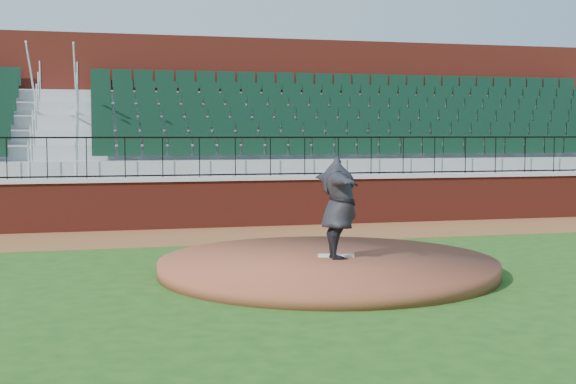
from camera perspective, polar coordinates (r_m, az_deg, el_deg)
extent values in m
plane|color=#1E4814|center=(13.22, 1.60, -6.10)|extent=(90.00, 90.00, 0.00)
cube|color=brown|center=(18.41, -2.98, -3.13)|extent=(34.00, 3.20, 0.01)
cube|color=maroon|center=(19.91, -3.89, -0.86)|extent=(34.00, 0.35, 1.20)
cube|color=#B7B7B7|center=(19.86, -3.90, 1.01)|extent=(34.00, 0.45, 0.10)
cube|color=maroon|center=(25.29, -6.16, 5.10)|extent=(34.00, 0.50, 5.50)
cylinder|color=brown|center=(13.35, 2.92, -5.46)|extent=(5.79, 5.79, 0.25)
cube|color=silver|center=(13.54, 3.55, -4.70)|extent=(0.64, 0.32, 0.04)
imported|color=black|center=(13.22, 3.75, -1.20)|extent=(0.66, 2.17, 1.75)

